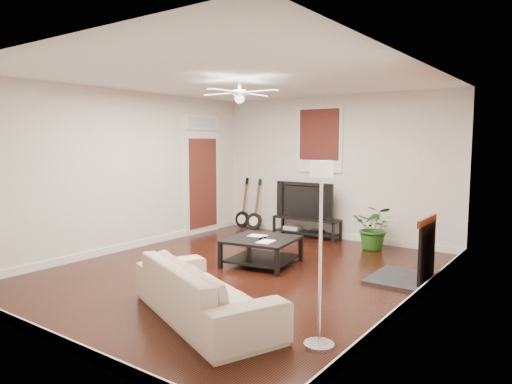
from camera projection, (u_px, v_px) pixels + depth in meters
room at (240, 177)px, 6.71m from camera, size 5.01×6.01×2.81m
brick_accent at (437, 181)px, 6.07m from camera, size 0.02×2.20×2.80m
fireplace at (412, 249)px, 6.34m from camera, size 0.80×1.10×0.92m
window_back at (319, 140)px, 9.22m from camera, size 1.00×0.06×1.30m
door_left at (202, 173)px, 9.69m from camera, size 0.08×1.00×2.50m
tv_stand at (306, 227)px, 9.35m from camera, size 1.40×0.37×0.39m
tv at (307, 200)px, 9.31m from camera, size 1.25×0.16×0.72m
coffee_table at (262, 251)px, 7.24m from camera, size 1.15×1.15×0.42m
sofa at (204, 290)px, 5.03m from camera, size 2.31×1.61×0.63m
floor_lamp at (320, 255)px, 4.27m from camera, size 0.38×0.38×1.75m
potted_plant at (375, 227)px, 8.23m from camera, size 0.81×0.73×0.80m
guitar_left at (242, 203)px, 10.22m from camera, size 0.36×0.26×1.13m
guitar_right at (254, 204)px, 9.99m from camera, size 0.38×0.30×1.13m
ceiling_fan at (240, 93)px, 6.58m from camera, size 1.24×1.24×0.32m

